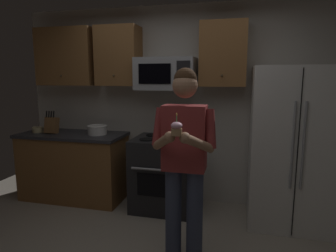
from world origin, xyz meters
name	(u,v)px	position (x,y,z in m)	size (l,w,h in m)	color
wall_back	(182,106)	(0.00, 1.75, 1.30)	(4.40, 0.10, 2.60)	beige
oven_range	(164,173)	(-0.15, 1.36, 0.46)	(0.76, 0.70, 0.93)	black
microwave	(166,74)	(-0.15, 1.48, 1.72)	(0.74, 0.41, 0.40)	#9EA0A5
refrigerator	(291,147)	(1.35, 1.32, 0.90)	(0.90, 0.75, 1.80)	white
cabinet_row_upper	(124,56)	(-0.72, 1.53, 1.95)	(2.78, 0.36, 0.76)	brown
counter_left	(74,166)	(-1.45, 1.38, 0.46)	(1.44, 0.66, 0.92)	brown
knife_block	(52,125)	(-1.73, 1.33, 1.03)	(0.16, 0.15, 0.32)	brown
bowl_large_white	(97,130)	(-1.08, 1.40, 0.98)	(0.26, 0.26, 0.12)	white
bowl_small_colored	(38,130)	(-1.97, 1.35, 0.96)	(0.15, 0.15, 0.07)	beige
person	(184,155)	(0.30, 0.35, 1.00)	(0.60, 0.48, 1.76)	#383F59
cupcake	(177,128)	(0.30, 0.02, 1.29)	(0.09, 0.09, 0.17)	#A87F56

